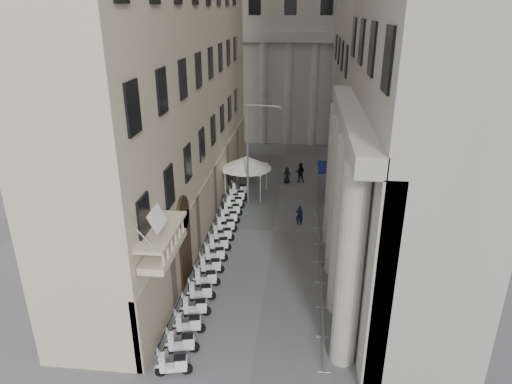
{
  "coord_description": "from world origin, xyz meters",
  "views": [
    {
      "loc": [
        1.96,
        -11.73,
        15.8
      ],
      "look_at": [
        -0.97,
        15.85,
        4.5
      ],
      "focal_mm": 32.0,
      "sensor_mm": 36.0,
      "label": 1
    }
  ],
  "objects_px": {
    "security_tent": "(245,162)",
    "pedestrian_a": "(299,215)",
    "street_lamp": "(252,147)",
    "info_kiosk": "(225,205)",
    "scooter_0": "(175,375)",
    "pedestrian_b": "(300,172)"
  },
  "relations": [
    {
      "from": "security_tent",
      "to": "pedestrian_a",
      "type": "bearing_deg",
      "value": -49.56
    },
    {
      "from": "street_lamp",
      "to": "security_tent",
      "type": "bearing_deg",
      "value": 116.75
    },
    {
      "from": "street_lamp",
      "to": "info_kiosk",
      "type": "bearing_deg",
      "value": -129.26
    },
    {
      "from": "scooter_0",
      "to": "pedestrian_a",
      "type": "xyz_separation_m",
      "value": [
        5.45,
        16.37,
        0.8
      ]
    },
    {
      "from": "security_tent",
      "to": "pedestrian_a",
      "type": "relative_size",
      "value": 2.79
    },
    {
      "from": "scooter_0",
      "to": "pedestrian_a",
      "type": "height_order",
      "value": "pedestrian_a"
    },
    {
      "from": "security_tent",
      "to": "pedestrian_b",
      "type": "bearing_deg",
      "value": 36.55
    },
    {
      "from": "info_kiosk",
      "to": "pedestrian_b",
      "type": "relative_size",
      "value": 0.84
    },
    {
      "from": "info_kiosk",
      "to": "pedestrian_a",
      "type": "height_order",
      "value": "same"
    },
    {
      "from": "pedestrian_a",
      "to": "pedestrian_b",
      "type": "relative_size",
      "value": 0.84
    },
    {
      "from": "scooter_0",
      "to": "pedestrian_b",
      "type": "bearing_deg",
      "value": -23.82
    },
    {
      "from": "street_lamp",
      "to": "pedestrian_b",
      "type": "relative_size",
      "value": 4.54
    },
    {
      "from": "scooter_0",
      "to": "info_kiosk",
      "type": "relative_size",
      "value": 0.94
    },
    {
      "from": "pedestrian_b",
      "to": "scooter_0",
      "type": "bearing_deg",
      "value": 78.46
    },
    {
      "from": "scooter_0",
      "to": "pedestrian_a",
      "type": "bearing_deg",
      "value": -30.56
    },
    {
      "from": "scooter_0",
      "to": "security_tent",
      "type": "height_order",
      "value": "security_tent"
    },
    {
      "from": "security_tent",
      "to": "pedestrian_a",
      "type": "height_order",
      "value": "security_tent"
    },
    {
      "from": "security_tent",
      "to": "pedestrian_a",
      "type": "xyz_separation_m",
      "value": [
        4.99,
        -5.85,
        -2.23
      ]
    },
    {
      "from": "pedestrian_a",
      "to": "scooter_0",
      "type": "bearing_deg",
      "value": 78.39
    },
    {
      "from": "scooter_0",
      "to": "security_tent",
      "type": "bearing_deg",
      "value": -13.33
    },
    {
      "from": "info_kiosk",
      "to": "pedestrian_b",
      "type": "bearing_deg",
      "value": 33.06
    },
    {
      "from": "street_lamp",
      "to": "info_kiosk",
      "type": "distance_m",
      "value": 5.21
    }
  ]
}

